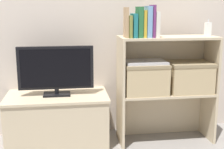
{
  "coord_description": "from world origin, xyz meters",
  "views": [
    {
      "loc": [
        -0.35,
        -2.33,
        1.15
      ],
      "look_at": [
        0.0,
        0.16,
        0.6
      ],
      "focal_mm": 50.0,
      "sensor_mm": 36.0,
      "label": 1
    }
  ],
  "objects_px": {
    "book_teal": "(134,26)",
    "book_forest": "(139,22)",
    "book_tan": "(126,22)",
    "book_mustard": "(144,24)",
    "book_skyblue": "(148,22)",
    "tv": "(56,69)",
    "storage_basket_left": "(145,77)",
    "storage_basket_right": "(189,76)",
    "book_olive": "(129,27)",
    "laptop": "(145,62)",
    "baby_monitor": "(208,29)",
    "book_ivory": "(156,24)",
    "tv_stand": "(58,119)",
    "book_plum": "(152,21)"
  },
  "relations": [
    {
      "from": "storage_basket_left",
      "to": "book_teal",
      "type": "bearing_deg",
      "value": -158.37
    },
    {
      "from": "book_tan",
      "to": "book_olive",
      "type": "height_order",
      "value": "book_tan"
    },
    {
      "from": "tv",
      "to": "book_ivory",
      "type": "relative_size",
      "value": 3.05
    },
    {
      "from": "book_skyblue",
      "to": "book_ivory",
      "type": "relative_size",
      "value": 1.21
    },
    {
      "from": "book_teal",
      "to": "storage_basket_right",
      "type": "xyz_separation_m",
      "value": [
        0.49,
        0.04,
        -0.43
      ]
    },
    {
      "from": "book_mustard",
      "to": "storage_basket_right",
      "type": "bearing_deg",
      "value": 5.94
    },
    {
      "from": "book_tan",
      "to": "book_plum",
      "type": "relative_size",
      "value": 0.93
    },
    {
      "from": "laptop",
      "to": "book_olive",
      "type": "bearing_deg",
      "value": -163.42
    },
    {
      "from": "storage_basket_left",
      "to": "laptop",
      "type": "distance_m",
      "value": 0.13
    },
    {
      "from": "book_forest",
      "to": "book_teal",
      "type": "bearing_deg",
      "value": 180.0
    },
    {
      "from": "book_olive",
      "to": "storage_basket_right",
      "type": "xyz_separation_m",
      "value": [
        0.53,
        0.04,
        -0.42
      ]
    },
    {
      "from": "tv",
      "to": "storage_basket_left",
      "type": "xyz_separation_m",
      "value": [
        0.73,
        -0.08,
        -0.07
      ]
    },
    {
      "from": "book_olive",
      "to": "book_skyblue",
      "type": "bearing_deg",
      "value": -0.0
    },
    {
      "from": "tv",
      "to": "storage_basket_right",
      "type": "height_order",
      "value": "tv"
    },
    {
      "from": "tv_stand",
      "to": "laptop",
      "type": "xyz_separation_m",
      "value": [
        0.73,
        -0.08,
        0.49
      ]
    },
    {
      "from": "book_teal",
      "to": "book_skyblue",
      "type": "relative_size",
      "value": 0.76
    },
    {
      "from": "baby_monitor",
      "to": "tv_stand",
      "type": "bearing_deg",
      "value": 177.22
    },
    {
      "from": "baby_monitor",
      "to": "storage_basket_left",
      "type": "xyz_separation_m",
      "value": [
        -0.54,
        -0.02,
        -0.39
      ]
    },
    {
      "from": "book_olive",
      "to": "book_plum",
      "type": "relative_size",
      "value": 0.68
    },
    {
      "from": "book_tan",
      "to": "book_mustard",
      "type": "height_order",
      "value": "book_tan"
    },
    {
      "from": "book_plum",
      "to": "baby_monitor",
      "type": "height_order",
      "value": "book_plum"
    },
    {
      "from": "book_olive",
      "to": "book_mustard",
      "type": "height_order",
      "value": "book_mustard"
    },
    {
      "from": "tv",
      "to": "storage_basket_right",
      "type": "distance_m",
      "value": 1.12
    },
    {
      "from": "baby_monitor",
      "to": "storage_basket_right",
      "type": "bearing_deg",
      "value": -174.38
    },
    {
      "from": "tv",
      "to": "book_olive",
      "type": "xyz_separation_m",
      "value": [
        0.59,
        -0.12,
        0.35
      ]
    },
    {
      "from": "tv_stand",
      "to": "book_teal",
      "type": "relative_size",
      "value": 4.55
    },
    {
      "from": "book_olive",
      "to": "book_teal",
      "type": "height_order",
      "value": "book_teal"
    },
    {
      "from": "book_tan",
      "to": "laptop",
      "type": "height_order",
      "value": "book_tan"
    },
    {
      "from": "book_forest",
      "to": "storage_basket_left",
      "type": "height_order",
      "value": "book_forest"
    },
    {
      "from": "book_ivory",
      "to": "storage_basket_right",
      "type": "xyz_separation_m",
      "value": [
        0.31,
        0.04,
        -0.44
      ]
    },
    {
      "from": "tv_stand",
      "to": "tv",
      "type": "distance_m",
      "value": 0.43
    },
    {
      "from": "storage_basket_left",
      "to": "tv",
      "type": "bearing_deg",
      "value": 174.14
    },
    {
      "from": "laptop",
      "to": "baby_monitor",
      "type": "bearing_deg",
      "value": 1.6
    },
    {
      "from": "book_ivory",
      "to": "book_tan",
      "type": "bearing_deg",
      "value": 180.0
    },
    {
      "from": "book_teal",
      "to": "baby_monitor",
      "type": "bearing_deg",
      "value": 5.13
    },
    {
      "from": "storage_basket_right",
      "to": "laptop",
      "type": "distance_m",
      "value": 0.41
    },
    {
      "from": "book_forest",
      "to": "book_ivory",
      "type": "bearing_deg",
      "value": 0.0
    },
    {
      "from": "book_forest",
      "to": "book_plum",
      "type": "distance_m",
      "value": 0.11
    },
    {
      "from": "book_tan",
      "to": "laptop",
      "type": "relative_size",
      "value": 0.69
    },
    {
      "from": "tv",
      "to": "laptop",
      "type": "distance_m",
      "value": 0.74
    },
    {
      "from": "book_forest",
      "to": "laptop",
      "type": "relative_size",
      "value": 0.71
    },
    {
      "from": "book_skyblue",
      "to": "storage_basket_left",
      "type": "bearing_deg",
      "value": 99.79
    },
    {
      "from": "tv",
      "to": "book_teal",
      "type": "xyz_separation_m",
      "value": [
        0.62,
        -0.12,
        0.36
      ]
    },
    {
      "from": "storage_basket_right",
      "to": "baby_monitor",
      "type": "bearing_deg",
      "value": 5.62
    },
    {
      "from": "laptop",
      "to": "book_teal",
      "type": "bearing_deg",
      "value": -158.37
    },
    {
      "from": "book_teal",
      "to": "book_forest",
      "type": "xyz_separation_m",
      "value": [
        0.04,
        -0.0,
        0.03
      ]
    },
    {
      "from": "book_tan",
      "to": "storage_basket_right",
      "type": "bearing_deg",
      "value": 4.42
    },
    {
      "from": "tv",
      "to": "book_teal",
      "type": "distance_m",
      "value": 0.73
    },
    {
      "from": "book_teal",
      "to": "book_ivory",
      "type": "xyz_separation_m",
      "value": [
        0.18,
        0.0,
        0.01
      ]
    },
    {
      "from": "book_tan",
      "to": "baby_monitor",
      "type": "height_order",
      "value": "book_tan"
    }
  ]
}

